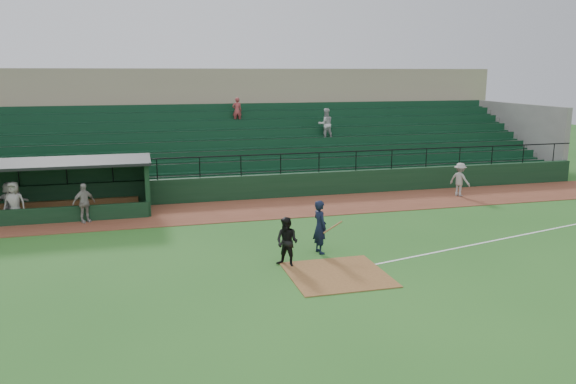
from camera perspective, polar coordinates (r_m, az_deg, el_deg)
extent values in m
plane|color=#265D1E|center=(18.65, 3.97, -7.31)|extent=(90.00, 90.00, 0.00)
cube|color=brown|center=(26.04, -1.69, -1.65)|extent=(40.00, 4.00, 0.03)
cube|color=brown|center=(17.76, 5.01, -8.29)|extent=(3.00, 3.00, 0.03)
cube|color=white|center=(23.35, 21.96, -4.18)|extent=(17.49, 4.44, 0.01)
cube|color=black|center=(28.01, -2.72, 0.54)|extent=(36.00, 0.35, 1.20)
cylinder|color=black|center=(27.74, -2.76, 3.78)|extent=(36.00, 0.06, 0.06)
cube|color=slate|center=(32.55, -4.57, 4.26)|extent=(36.00, 9.00, 3.60)
cube|color=#0E351E|center=(32.01, -4.42, 4.95)|extent=(34.56, 8.00, 4.05)
cube|color=slate|center=(39.89, 21.88, 5.30)|extent=(0.35, 9.50, 4.20)
cube|color=gray|center=(38.79, -6.35, 7.55)|extent=(38.00, 3.00, 6.40)
cube|color=slate|center=(36.78, -5.89, 8.10)|extent=(36.00, 2.00, 0.20)
imported|color=#B9B9B9|center=(33.43, 3.83, 6.85)|extent=(0.90, 0.70, 1.85)
imported|color=#A43C3C|center=(34.11, -5.17, 8.20)|extent=(0.57, 0.37, 1.55)
cube|color=black|center=(27.80, -22.88, 0.66)|extent=(8.50, 0.20, 2.30)
cube|color=black|center=(26.23, -14.05, 0.63)|extent=(0.20, 2.60, 2.30)
cube|color=black|center=(26.33, -23.47, 2.71)|extent=(8.90, 3.20, 0.12)
cube|color=olive|center=(27.59, -22.84, -1.33)|extent=(7.65, 0.40, 0.50)
cube|color=black|center=(25.40, -23.52, -2.24)|extent=(8.50, 0.12, 0.70)
imported|color=black|center=(19.53, 3.25, -3.53)|extent=(0.54, 0.74, 1.87)
cylinder|color=olive|center=(19.47, 4.55, -3.56)|extent=(0.79, 0.34, 0.35)
imported|color=black|center=(18.23, -0.10, -5.07)|extent=(0.99, 0.99, 1.62)
imported|color=#9A9590|center=(29.70, 16.98, 1.22)|extent=(1.06, 1.26, 1.69)
imported|color=#A5A19B|center=(24.88, -19.93, -1.04)|extent=(1.04, 0.83, 1.65)
imported|color=#9C9892|center=(25.69, -25.92, -1.00)|extent=(0.95, 0.71, 1.78)
imported|color=#9B9691|center=(26.20, -26.29, -0.90)|extent=(1.62, 1.17, 1.69)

